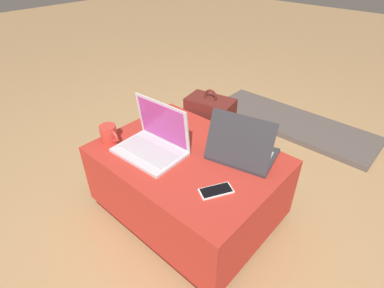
% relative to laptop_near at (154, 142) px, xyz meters
% --- Properties ---
extents(ground_plane, '(14.00, 14.00, 0.00)m').
position_rel_laptop_near_xyz_m(ground_plane, '(0.16, 0.09, -0.48)').
color(ground_plane, tan).
extents(ottoman, '(0.96, 0.71, 0.42)m').
position_rel_laptop_near_xyz_m(ottoman, '(0.16, 0.09, -0.26)').
color(ottoman, maroon).
rests_on(ottoman, ground_plane).
extents(laptop_near, '(0.37, 0.27, 0.26)m').
position_rel_laptop_near_xyz_m(laptop_near, '(0.00, 0.00, 0.00)').
color(laptop_near, silver).
rests_on(laptop_near, ottoman).
extents(laptop_far, '(0.38, 0.33, 0.26)m').
position_rel_laptop_near_xyz_m(laptop_far, '(0.38, 0.25, -0.00)').
color(laptop_far, '#333338').
rests_on(laptop_far, ottoman).
extents(cell_phone, '(0.14, 0.17, 0.01)m').
position_rel_laptop_near_xyz_m(cell_phone, '(0.45, -0.03, -0.05)').
color(cell_phone, white).
rests_on(cell_phone, ottoman).
extents(backpack, '(0.34, 0.28, 0.56)m').
position_rel_laptop_near_xyz_m(backpack, '(-0.08, 0.58, -0.24)').
color(backpack, '#5B1E19').
rests_on(backpack, ground_plane).
extents(coffee_mug, '(0.13, 0.09, 0.10)m').
position_rel_laptop_near_xyz_m(coffee_mug, '(-0.25, -0.11, -0.01)').
color(coffee_mug, red).
rests_on(coffee_mug, ottoman).
extents(fireplace_hearth, '(1.40, 0.50, 0.04)m').
position_rel_laptop_near_xyz_m(fireplace_hearth, '(0.16, 1.44, -0.45)').
color(fireplace_hearth, '#564C47').
rests_on(fireplace_hearth, ground_plane).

